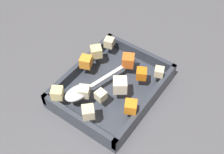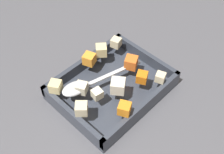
{
  "view_description": "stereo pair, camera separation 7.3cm",
  "coord_description": "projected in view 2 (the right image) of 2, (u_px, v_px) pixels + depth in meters",
  "views": [
    {
      "loc": [
        -0.4,
        -0.26,
        0.61
      ],
      "look_at": [
        -0.01,
        0.02,
        0.06
      ],
      "focal_mm": 46.11,
      "sensor_mm": 36.0,
      "label": 1
    },
    {
      "loc": [
        -0.35,
        -0.31,
        0.61
      ],
      "look_at": [
        -0.01,
        0.02,
        0.06
      ],
      "focal_mm": 46.11,
      "sensor_mm": 36.0,
      "label": 2
    }
  ],
  "objects": [
    {
      "name": "ground_plane",
      "position": [
        120.0,
        93.0,
        0.77
      ],
      "size": [
        4.0,
        4.0,
        0.0
      ],
      "primitive_type": "plane",
      "color": "#4C4C51"
    },
    {
      "name": "baking_dish",
      "position": [
        112.0,
        88.0,
        0.76
      ],
      "size": [
        0.29,
        0.22,
        0.05
      ],
      "color": "#333842",
      "rests_on": "ground_plane"
    },
    {
      "name": "carrot_chunk_heap_side",
      "position": [
        89.0,
        59.0,
        0.76
      ],
      "size": [
        0.04,
        0.04,
        0.03
      ],
      "primitive_type": "cube",
      "rotation": [
        0.0,
        0.0,
        1.93
      ],
      "color": "orange",
      "rests_on": "baking_dish"
    },
    {
      "name": "carrot_chunk_corner_sw",
      "position": [
        142.0,
        77.0,
        0.72
      ],
      "size": [
        0.04,
        0.04,
        0.03
      ],
      "primitive_type": "cube",
      "rotation": [
        0.0,
        0.0,
        2.06
      ],
      "color": "orange",
      "rests_on": "baking_dish"
    },
    {
      "name": "carrot_chunk_mid_left",
      "position": [
        131.0,
        63.0,
        0.75
      ],
      "size": [
        0.04,
        0.04,
        0.03
      ],
      "primitive_type": "cube",
      "rotation": [
        0.0,
        0.0,
        5.19
      ],
      "color": "orange",
      "rests_on": "baking_dish"
    },
    {
      "name": "carrot_chunk_near_left",
      "position": [
        124.0,
        109.0,
        0.66
      ],
      "size": [
        0.04,
        0.04,
        0.03
      ],
      "primitive_type": "cube",
      "rotation": [
        0.0,
        0.0,
        3.61
      ],
      "color": "orange",
      "rests_on": "baking_dish"
    },
    {
      "name": "potato_chunk_heap_top",
      "position": [
        160.0,
        77.0,
        0.73
      ],
      "size": [
        0.03,
        0.03,
        0.02
      ],
      "primitive_type": "cube",
      "rotation": [
        0.0,
        0.0,
        1.94
      ],
      "color": "beige",
      "rests_on": "baking_dish"
    },
    {
      "name": "potato_chunk_corner_se",
      "position": [
        56.0,
        86.0,
        0.7
      ],
      "size": [
        0.04,
        0.04,
        0.03
      ],
      "primitive_type": "cube",
      "rotation": [
        0.0,
        0.0,
        0.55
      ],
      "color": "#E0CC89",
      "rests_on": "baking_dish"
    },
    {
      "name": "potato_chunk_far_left",
      "position": [
        101.0,
        50.0,
        0.79
      ],
      "size": [
        0.04,
        0.04,
        0.03
      ],
      "primitive_type": "cube",
      "rotation": [
        0.0,
        0.0,
        4.0
      ],
      "color": "#E0CC89",
      "rests_on": "baking_dish"
    },
    {
      "name": "potato_chunk_corner_nw",
      "position": [
        116.0,
        43.0,
        0.81
      ],
      "size": [
        0.03,
        0.03,
        0.03
      ],
      "primitive_type": "cube",
      "rotation": [
        0.0,
        0.0,
        0.26
      ],
      "color": "beige",
      "rests_on": "baking_dish"
    },
    {
      "name": "potato_chunk_center",
      "position": [
        81.0,
        108.0,
        0.66
      ],
      "size": [
        0.04,
        0.04,
        0.03
      ],
      "primitive_type": "cube",
      "rotation": [
        0.0,
        0.0,
        5.49
      ],
      "color": "beige",
      "rests_on": "baking_dish"
    },
    {
      "name": "potato_chunk_front_center",
      "position": [
        97.0,
        94.0,
        0.69
      ],
      "size": [
        0.03,
        0.03,
        0.02
      ],
      "primitive_type": "cube",
      "rotation": [
        0.0,
        0.0,
        2.98
      ],
      "color": "beige",
      "rests_on": "baking_dish"
    },
    {
      "name": "parsnip_chunk_back_center",
      "position": [
        118.0,
        86.0,
        0.7
      ],
      "size": [
        0.05,
        0.05,
        0.03
      ],
      "primitive_type": "cube",
      "rotation": [
        0.0,
        0.0,
        3.78
      ],
      "color": "silver",
      "rests_on": "baking_dish"
    },
    {
      "name": "parsnip_chunk_mid_right",
      "position": [
        82.0,
        88.0,
        0.7
      ],
      "size": [
        0.04,
        0.04,
        0.03
      ],
      "primitive_type": "cube",
      "rotation": [
        0.0,
        0.0,
        3.64
      ],
      "color": "beige",
      "rests_on": "baking_dish"
    },
    {
      "name": "serving_spoon",
      "position": [
        80.0,
        86.0,
        0.71
      ],
      "size": [
        0.22,
        0.08,
        0.02
      ],
      "rotation": [
        0.0,
        0.0,
        6.03
      ],
      "color": "silver",
      "rests_on": "baking_dish"
    }
  ]
}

